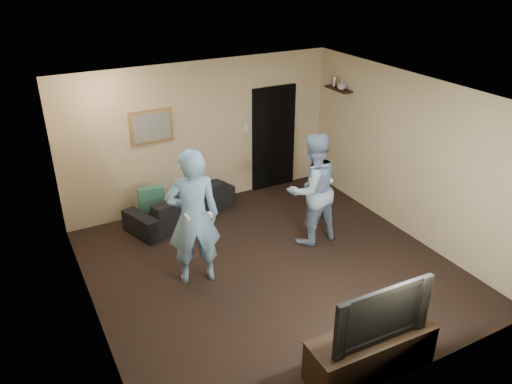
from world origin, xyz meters
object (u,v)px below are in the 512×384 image
sofa (181,203)px  television (376,310)px  wii_player_right (312,189)px  wii_player_left (193,218)px  tv_console (370,353)px

sofa → television: bearing=78.7°
wii_player_right → wii_player_left: bearing=-176.5°
television → wii_player_right: 2.82m
sofa → tv_console: bearing=78.7°
sofa → wii_player_right: wii_player_right is taller
sofa → wii_player_left: bearing=56.9°
tv_console → wii_player_right: (0.97, 2.65, 0.66)m
sofa → wii_player_right: bearing=113.8°
tv_console → television: bearing=0.0°
television → wii_player_right: (0.97, 2.65, 0.05)m
sofa → tv_console: size_ratio=1.31×
wii_player_left → sofa: bearing=76.0°
sofa → tv_console: 4.37m
tv_console → wii_player_left: wii_player_left is taller
television → sofa: bearing=99.7°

